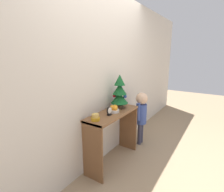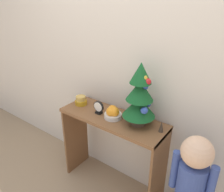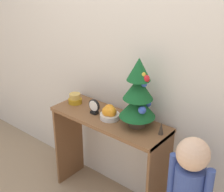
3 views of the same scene
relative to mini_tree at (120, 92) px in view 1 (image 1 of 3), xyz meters
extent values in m
plane|color=#997F60|center=(-0.24, -0.21, -1.04)|extent=(12.00, 12.00, 0.00)
cube|color=beige|center=(-0.24, 0.19, 0.21)|extent=(7.00, 0.05, 2.50)
cube|color=brown|center=(-0.24, -0.03, -0.27)|extent=(0.97, 0.35, 0.03)
cube|color=brown|center=(-0.71, -0.03, -0.64)|extent=(0.02, 0.32, 0.79)
cube|color=brown|center=(0.23, -0.03, -0.64)|extent=(0.02, 0.32, 0.79)
cylinder|color=#4C3828|center=(0.00, 0.00, -0.23)|extent=(0.12, 0.12, 0.05)
cylinder|color=brown|center=(0.00, 0.00, -0.18)|extent=(0.02, 0.02, 0.04)
cone|color=#145123|center=(0.00, 0.00, -0.09)|extent=(0.26, 0.26, 0.16)
cone|color=#145123|center=(0.00, 0.00, 0.05)|extent=(0.21, 0.21, 0.16)
cone|color=#145123|center=(0.00, 0.00, 0.19)|extent=(0.17, 0.17, 0.16)
sphere|color=red|center=(0.06, 0.00, 0.13)|extent=(0.05, 0.05, 0.05)
sphere|color=gold|center=(0.04, -0.01, 0.16)|extent=(0.04, 0.04, 0.04)
sphere|color=#2D4CA8|center=(0.07, -0.05, -0.08)|extent=(0.06, 0.06, 0.06)
sphere|color=#2D4CA8|center=(0.04, 0.07, -0.08)|extent=(0.06, 0.06, 0.06)
sphere|color=#2D4CA8|center=(0.04, 0.01, 0.09)|extent=(0.04, 0.04, 0.04)
sphere|color=red|center=(0.00, 0.09, -0.07)|extent=(0.05, 0.05, 0.05)
cylinder|color=silver|center=(-0.22, -0.04, -0.23)|extent=(0.15, 0.15, 0.04)
sphere|color=orange|center=(-0.20, -0.05, -0.19)|extent=(0.08, 0.08, 0.08)
sphere|color=orange|center=(-0.24, -0.03, -0.19)|extent=(0.08, 0.08, 0.08)
sphere|color=orange|center=(-0.23, -0.06, -0.19)|extent=(0.08, 0.08, 0.08)
cylinder|color=#B78419|center=(-0.62, -0.02, -0.23)|extent=(0.11, 0.11, 0.04)
cylinder|color=gold|center=(-0.62, -0.02, -0.19)|extent=(0.09, 0.09, 0.04)
cube|color=black|center=(-0.37, -0.06, -0.24)|extent=(0.06, 0.04, 0.02)
cylinder|color=black|center=(-0.37, -0.06, -0.18)|extent=(0.10, 0.02, 0.10)
cylinder|color=white|center=(-0.37, -0.07, -0.18)|extent=(0.09, 0.00, 0.09)
cone|color=#382D23|center=(0.20, 0.01, -0.20)|extent=(0.04, 0.04, 0.09)
cylinder|color=#38384C|center=(0.47, -0.15, -0.84)|extent=(0.07, 0.07, 0.39)
cylinder|color=#38384C|center=(0.55, -0.15, -0.84)|extent=(0.07, 0.07, 0.39)
cylinder|color=#384C93|center=(0.51, -0.15, -0.47)|extent=(0.19, 0.19, 0.35)
sphere|color=#E0B28E|center=(0.51, -0.15, -0.19)|extent=(0.21, 0.21, 0.21)
cylinder|color=#384C93|center=(0.39, -0.15, -0.40)|extent=(0.05, 0.05, 0.30)
cylinder|color=#384C93|center=(0.63, -0.15, -0.40)|extent=(0.05, 0.05, 0.30)
camera|label=1|loc=(-2.23, -1.31, 0.56)|focal=28.00mm
camera|label=2|loc=(0.74, -1.35, 0.70)|focal=35.00mm
camera|label=3|loc=(1.12, -1.64, 0.89)|focal=50.00mm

